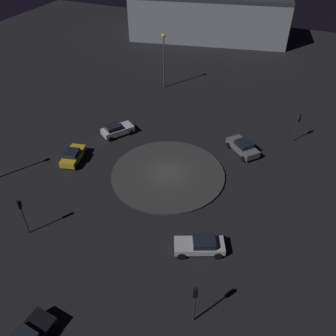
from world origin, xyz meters
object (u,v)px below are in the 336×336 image
Objects in this scene: car_white at (117,130)px; streetlamp_northeast at (164,51)px; traffic_light_northwest at (22,210)px; traffic_light_southwest at (195,298)px; traffic_light_southeast at (298,122)px; car_silver at (200,245)px; car_grey at (243,147)px; car_yellow at (73,156)px; store_building at (210,14)px.

streetlamp_northeast is (15.07, 0.09, 4.98)m from car_white.
traffic_light_northwest reaches higher than traffic_light_southwest.
traffic_light_southeast is at bearing -5.44° from traffic_light_northwest.
car_silver is at bearing 29.88° from traffic_light_southeast.
car_grey is 19.89m from car_yellow.
car_white is 0.51× the size of streetlamp_northeast.
car_white is at bearing -29.14° from car_yellow.
traffic_light_southeast is at bearing -35.77° from car_white.
car_silver is at bearing -40.79° from traffic_light_northwest.
store_building reaches higher than traffic_light_northwest.
traffic_light_southwest reaches higher than car_yellow.
streetlamp_northeast reaches higher than traffic_light_southwest.
traffic_light_northwest is (-4.28, 15.04, 2.15)m from car_silver.
car_white is 22.32m from traffic_light_southeast.
streetlamp_northeast reaches higher than car_yellow.
streetlamp_northeast is at bearing 34.88° from traffic_light_northwest.
traffic_light_southeast reaches higher than car_silver.
car_grey is 25.08m from traffic_light_northwest.
streetlamp_northeast is (7.48, 21.00, 3.14)m from traffic_light_southeast.
traffic_light_northwest is 16.78m from traffic_light_southwest.
car_grey is 0.96× the size of car_silver.
streetlamp_northeast reaches higher than traffic_light_northwest.
traffic_light_northwest is at bearing 79.92° from store_building.
car_yellow is 1.04× the size of traffic_light_northwest.
car_yellow is 11.25m from traffic_light_northwest.
car_grey reaches higher than car_silver.
traffic_light_southeast is (7.59, -20.91, 1.85)m from car_white.
car_grey is at bearing -24.89° from traffic_light_southwest.
car_white is 0.92× the size of car_silver.
store_building is (61.43, 19.02, 1.50)m from traffic_light_southwest.
car_grey reaches higher than car_yellow.
car_silver is at bearing -150.60° from streetlamp_northeast.
traffic_light_southeast is at bearing 110.75° from store_building.
car_grey is 15.87m from car_white.
traffic_light_southeast is at bearing -71.32° from car_yellow.
streetlamp_northeast is (21.82, -1.80, 5.04)m from car_yellow.
streetlamp_northeast reaches higher than traffic_light_southeast.
car_grey is at bearing -46.15° from car_white.
car_yellow reaches higher than car_silver.
traffic_light_southwest is (-6.19, -1.64, 2.14)m from car_silver.
car_yellow is 0.13× the size of store_building.
car_yellow is at bearing -14.21° from traffic_light_southeast.
traffic_light_southwest is at bearing 94.86° from store_building.
car_white is 17.60m from traffic_light_northwest.
traffic_light_northwest reaches higher than car_yellow.
streetlamp_northeast reaches higher than car_silver.
car_yellow is (-6.75, 1.89, -0.06)m from car_white.
car_white is 15.88m from streetlamp_northeast.
traffic_light_southeast is 0.11× the size of store_building.
streetlamp_northeast is (12.44, 15.74, 4.98)m from car_grey.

